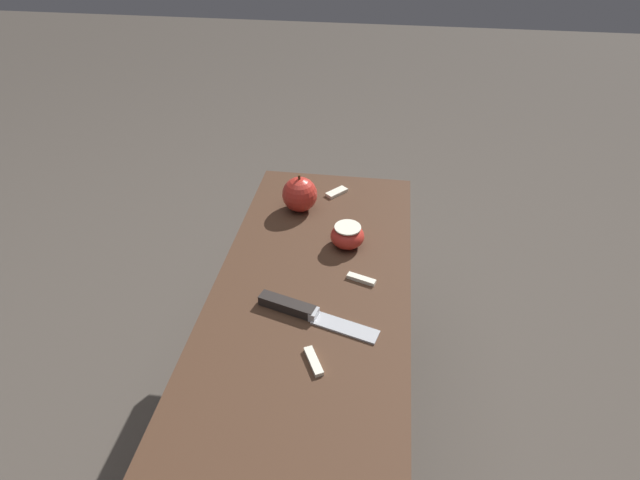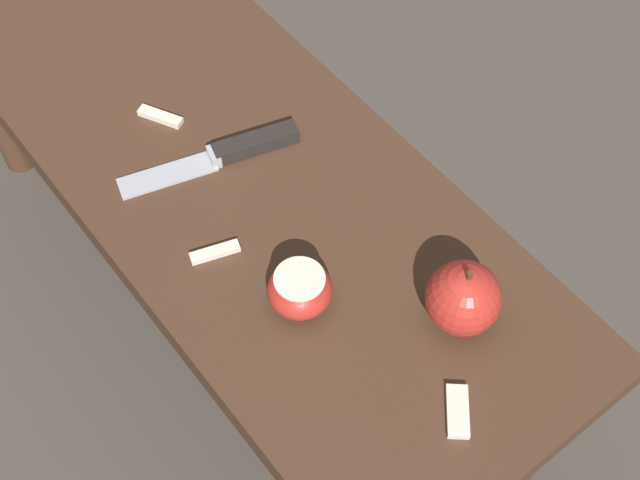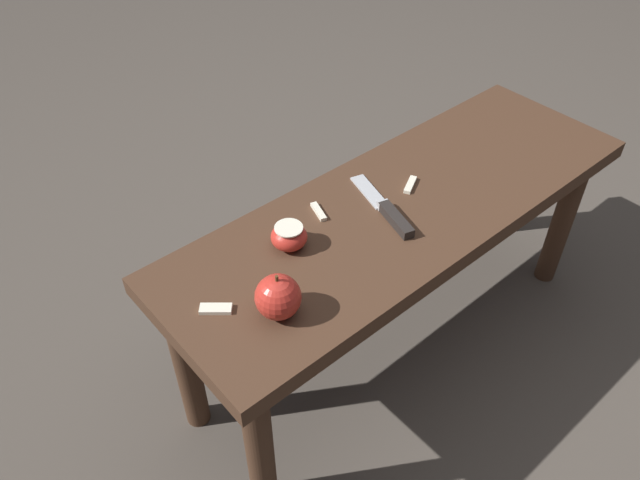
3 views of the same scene
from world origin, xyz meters
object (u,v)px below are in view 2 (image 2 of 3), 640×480
(wooden_bench, at_px, (208,165))
(apple_cut, at_px, (300,289))
(knife, at_px, (234,151))
(apple_whole, at_px, (463,298))

(wooden_bench, relative_size, apple_cut, 15.77)
(knife, relative_size, apple_whole, 2.46)
(wooden_bench, height_order, apple_cut, apple_cut)
(apple_whole, xyz_separation_m, apple_cut, (0.12, 0.12, -0.02))
(knife, bearing_deg, wooden_bench, -66.88)
(wooden_bench, xyz_separation_m, knife, (-0.06, -0.01, 0.08))
(apple_cut, bearing_deg, apple_whole, -134.86)
(wooden_bench, xyz_separation_m, apple_whole, (-0.40, -0.07, 0.11))
(wooden_bench, relative_size, apple_whole, 12.29)
(knife, height_order, apple_cut, apple_cut)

